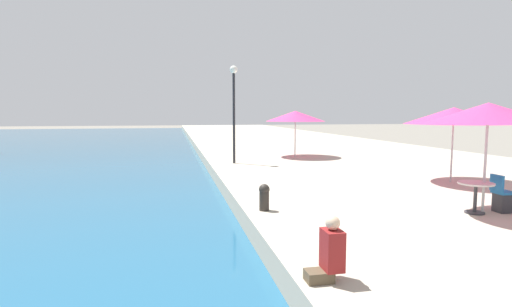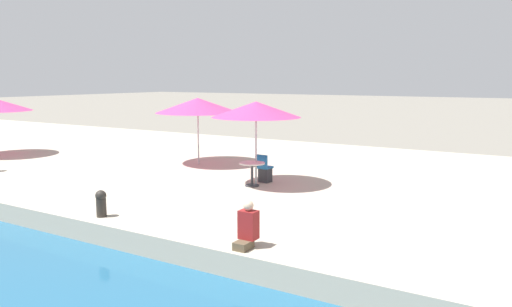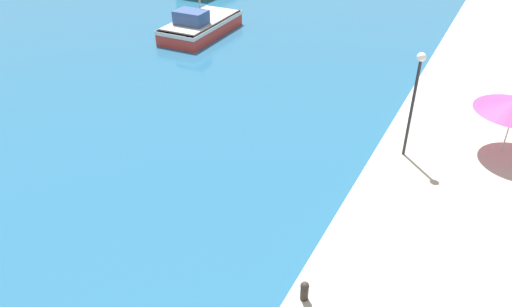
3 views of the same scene
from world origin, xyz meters
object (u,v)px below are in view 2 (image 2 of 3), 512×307
cafe_table (252,169)px  cafe_chair_left (265,172)px  person_at_quay (247,227)px  cafe_umbrella_pink (256,109)px  mooring_bollard (101,203)px  cafe_umbrella_white (198,105)px

cafe_table → cafe_chair_left: size_ratio=0.88×
cafe_table → person_at_quay: person_at_quay is taller
cafe_chair_left → person_at_quay: (-5.57, -2.86, 0.09)m
cafe_umbrella_pink → person_at_quay: (-5.04, -2.87, -1.96)m
cafe_chair_left → mooring_bollard: bearing=-100.7°
cafe_chair_left → person_at_quay: bearing=-60.1°
cafe_umbrella_pink → person_at_quay: cafe_umbrella_pink is taller
cafe_umbrella_pink → person_at_quay: size_ratio=2.94×
cafe_chair_left → mooring_bollard: cafe_chair_left is taller
cafe_table → cafe_umbrella_pink: bearing=-7.8°
cafe_chair_left → mooring_bollard: (-5.55, 1.33, 0.02)m
mooring_bollard → cafe_umbrella_pink: bearing=-14.7°
cafe_umbrella_pink → cafe_chair_left: cafe_umbrella_pink is taller
mooring_bollard → person_at_quay: bearing=-90.2°
cafe_umbrella_pink → cafe_table: bearing=172.2°
cafe_umbrella_pink → mooring_bollard: size_ratio=4.23×
cafe_umbrella_white → cafe_table: cafe_umbrella_white is taller
cafe_umbrella_white → mooring_bollard: bearing=-159.9°
cafe_umbrella_white → person_at_quay: cafe_umbrella_white is taller
cafe_table → cafe_chair_left: 0.75m
cafe_table → mooring_bollard: bearing=165.0°
cafe_umbrella_pink → mooring_bollard: bearing=165.3°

